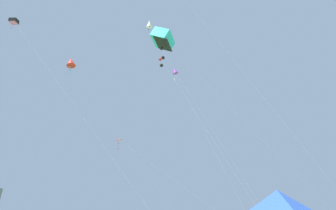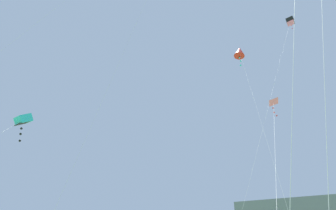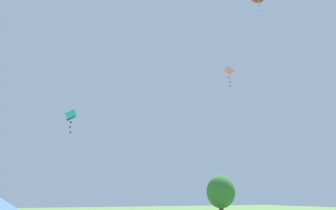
{
  "view_description": "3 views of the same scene",
  "coord_description": "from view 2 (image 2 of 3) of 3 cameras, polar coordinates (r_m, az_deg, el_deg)",
  "views": [
    {
      "loc": [
        -23.34,
        8.52,
        2.26
      ],
      "look_at": [
        0.43,
        10.02,
        13.74
      ],
      "focal_mm": 28.0,
      "sensor_mm": 36.0,
      "label": 1
    },
    {
      "loc": [
        6.6,
        -4.27,
        2.08
      ],
      "look_at": [
        -1.91,
        10.86,
        10.18
      ],
      "focal_mm": 35.0,
      "sensor_mm": 36.0,
      "label": 2
    },
    {
      "loc": [
        20.67,
        3.27,
        3.94
      ],
      "look_at": [
        1.95,
        12.12,
        8.95
      ],
      "focal_mm": 40.0,
      "sensor_mm": 36.0,
      "label": 3
    }
  ],
  "objects": [
    {
      "name": "kite_cyan_box_5",
      "position": [
        25.45,
        -23.92,
        -2.41
      ],
      "size": [
        8.18,
        13.1,
        11.48
      ],
      "color": "silver",
      "rests_on": "ground"
    },
    {
      "name": "kite_black_box_0",
      "position": [
        45.88,
        20.51,
        13.46
      ],
      "size": [
        3.15,
        24.47,
        29.91
      ],
      "color": "silver",
      "rests_on": "ground"
    },
    {
      "name": "kite_pink_delta_1",
      "position": [
        21.67,
        17.91,
        0.26
      ],
      "size": [
        2.7,
        16.24,
        11.33
      ],
      "color": "silver",
      "rests_on": "ground"
    },
    {
      "name": "kite_red_diamond_7",
      "position": [
        31.03,
        12.33,
        9.02
      ],
      "size": [
        5.9,
        14.79,
        19.85
      ],
      "color": "silver",
      "rests_on": "ground"
    }
  ]
}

